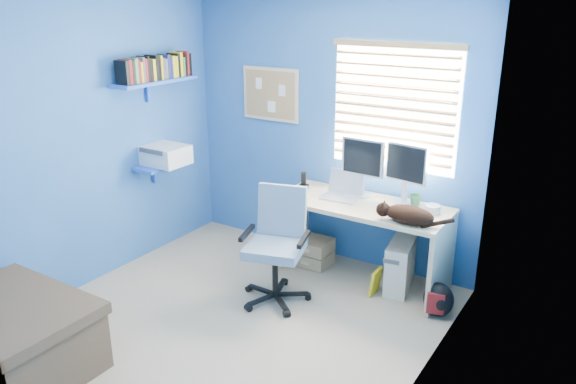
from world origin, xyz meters
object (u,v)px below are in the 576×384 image
Objects in this scene: tower_pc at (400,266)px; cat at (409,215)px; desk at (361,242)px; office_chair at (277,260)px; laptop at (341,186)px.

cat is at bearing -71.04° from tower_pc.
office_chair is at bearing -122.91° from desk.
laptop is 0.87m from tower_pc.
office_chair reaches higher than laptop.
laptop is at bearing 169.67° from tower_pc.
tower_pc is (0.38, 0.02, -0.14)m from desk.
cat is (0.51, -0.22, 0.44)m from desk.
laptop is 0.73× the size of tower_pc.
laptop is at bearing 174.79° from desk.
desk is 4.64× the size of laptop.
desk is 3.76× the size of cat.
desk is at bearing 57.09° from office_chair.
cat is 0.65m from tower_pc.
tower_pc is 1.10m from office_chair.
laptop is (-0.23, 0.02, 0.48)m from desk.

